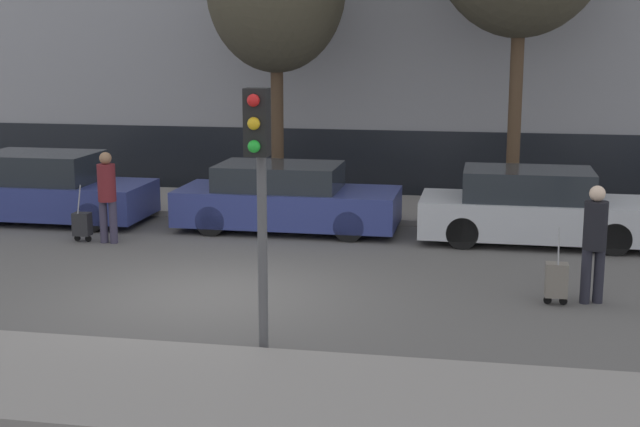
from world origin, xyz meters
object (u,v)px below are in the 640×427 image
at_px(parked_car_1, 286,199).
at_px(pedestrian_right, 595,237).
at_px(trolley_right, 556,280).
at_px(parked_car_2, 534,209).
at_px(trolley_left, 82,224).
at_px(traffic_light, 259,166).
at_px(pedestrian_left, 107,192).
at_px(parked_car_0, 47,190).

relative_size(parked_car_1, pedestrian_right, 2.53).
height_order(parked_car_1, trolley_right, parked_car_1).
distance_m(parked_car_2, trolley_right, 4.06).
height_order(trolley_left, traffic_light, traffic_light).
distance_m(pedestrian_left, traffic_light, 6.98).
distance_m(pedestrian_right, traffic_light, 5.35).
distance_m(parked_car_1, parked_car_2, 4.88).
xyz_separation_m(pedestrian_left, pedestrian_right, (8.60, -2.33, 0.01)).
xyz_separation_m(parked_car_2, pedestrian_left, (-7.92, -1.55, 0.33)).
distance_m(parked_car_1, traffic_light, 7.38).
height_order(parked_car_2, pedestrian_right, pedestrian_right).
relative_size(trolley_left, traffic_light, 0.34).
xyz_separation_m(trolley_left, traffic_light, (4.90, -5.31, 2.01)).
xyz_separation_m(pedestrian_left, trolley_right, (8.08, -2.50, -0.62)).
xyz_separation_m(trolley_left, trolley_right, (8.63, -2.53, 0.03)).
height_order(parked_car_1, trolley_left, parked_car_1).
xyz_separation_m(parked_car_2, pedestrian_right, (0.68, -3.87, 0.34)).
height_order(trolley_right, traffic_light, traffic_light).
relative_size(pedestrian_left, trolley_left, 1.58).
xyz_separation_m(parked_car_0, pedestrian_left, (2.12, -1.69, 0.31)).
bearing_deg(traffic_light, trolley_right, 36.72).
height_order(parked_car_0, trolley_left, parked_car_0).
bearing_deg(parked_car_2, parked_car_1, 177.33).
bearing_deg(pedestrian_left, parked_car_0, 143.77).
xyz_separation_m(parked_car_1, trolley_right, (5.03, -4.28, -0.27)).
bearing_deg(pedestrian_left, trolley_right, -14.93).
distance_m(pedestrian_right, trolley_right, 0.84).
relative_size(pedestrian_left, traffic_light, 0.53).
bearing_deg(pedestrian_right, pedestrian_left, 146.10).
xyz_separation_m(parked_car_0, traffic_light, (6.48, -6.98, 1.67)).
bearing_deg(pedestrian_left, parked_car_1, 32.46).
distance_m(parked_car_2, pedestrian_right, 3.95).
height_order(parked_car_2, traffic_light, traffic_light).
relative_size(parked_car_2, traffic_light, 1.33).
bearing_deg(traffic_light, parked_car_1, 100.46).
distance_m(trolley_left, pedestrian_right, 9.47).
bearing_deg(pedestrian_left, parked_car_2, 13.32).
bearing_deg(pedestrian_right, parked_car_0, 140.71).
height_order(parked_car_0, traffic_light, traffic_light).
bearing_deg(traffic_light, parked_car_2, 62.43).
bearing_deg(parked_car_2, trolley_left, -169.80).
height_order(parked_car_0, parked_car_2, parked_car_0).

